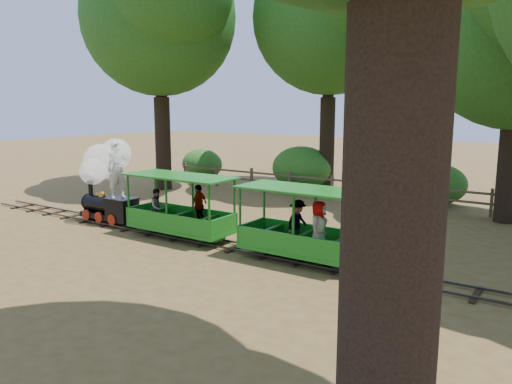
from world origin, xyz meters
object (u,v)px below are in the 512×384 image
Objects in this scene: carriage_front at (180,213)px; fence at (355,187)px; locomotive at (106,174)px; carriage_rear at (305,232)px.

fence is at bearing 75.60° from carriage_front.
carriage_front is at bearing -104.40° from fence.
carriage_rear is (7.33, -0.06, -0.83)m from locomotive.
fence is (2.05, 7.97, -0.17)m from carriage_front.
carriage_rear is 8.26m from fence.
fence is at bearing 56.43° from locomotive.
locomotive is 9.58m from fence.
fence is (5.27, 7.94, -1.03)m from locomotive.
carriage_front is 0.19× the size of fence.
carriage_front is (3.22, -0.03, -0.87)m from locomotive.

